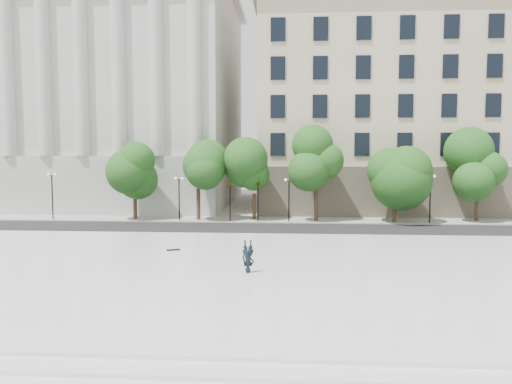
% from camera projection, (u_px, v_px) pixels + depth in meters
% --- Properties ---
extents(ground, '(160.00, 160.00, 0.00)m').
position_uv_depth(ground, '(177.00, 293.00, 22.96)').
color(ground, '#ADABA4').
rests_on(ground, ground).
extents(plaza, '(44.00, 22.00, 0.45)m').
position_uv_depth(plaza, '(190.00, 272.00, 25.93)').
color(plaza, white).
rests_on(plaza, ground).
extents(street, '(60.00, 8.00, 0.02)m').
position_uv_depth(street, '(226.00, 230.00, 40.86)').
color(street, black).
rests_on(street, ground).
extents(far_sidewalk, '(60.00, 4.00, 0.12)m').
position_uv_depth(far_sidewalk, '(234.00, 219.00, 46.82)').
color(far_sidewalk, '#A29E95').
rests_on(far_sidewalk, ground).
extents(building_west, '(31.50, 27.65, 25.60)m').
position_uv_depth(building_west, '(110.00, 98.00, 61.36)').
color(building_west, '#B7B7B3').
rests_on(building_west, ground).
extents(building_east, '(36.00, 26.15, 23.00)m').
position_uv_depth(building_east, '(415.00, 111.00, 59.39)').
color(building_east, beige).
rests_on(building_east, ground).
extents(traffic_light_west, '(0.71, 1.80, 4.21)m').
position_uv_depth(traffic_light_west, '(230.00, 182.00, 44.84)').
color(traffic_light_west, black).
rests_on(traffic_light_west, ground).
extents(traffic_light_east, '(0.68, 1.97, 4.28)m').
position_uv_depth(traffic_light_east, '(258.00, 181.00, 44.66)').
color(traffic_light_east, black).
rests_on(traffic_light_east, ground).
extents(person_lying, '(0.92, 1.75, 0.45)m').
position_uv_depth(person_lying, '(248.00, 268.00, 24.90)').
color(person_lying, black).
rests_on(person_lying, plaza).
extents(skateboard, '(0.83, 0.46, 0.08)m').
position_uv_depth(skateboard, '(173.00, 250.00, 30.40)').
color(skateboard, black).
rests_on(skateboard, plaza).
extents(plaza_steps, '(44.00, 3.00, 0.30)m').
position_uv_depth(plaza_steps, '(107.00, 379.00, 14.10)').
color(plaza_steps, white).
rests_on(plaza_steps, ground).
extents(street_trees, '(35.26, 5.07, 7.91)m').
position_uv_depth(street_trees, '(304.00, 167.00, 45.44)').
color(street_trees, '#382619').
rests_on(street_trees, ground).
extents(lamp_posts, '(35.35, 0.28, 4.44)m').
position_uv_depth(lamp_posts, '(235.00, 190.00, 45.17)').
color(lamp_posts, black).
rests_on(lamp_posts, ground).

